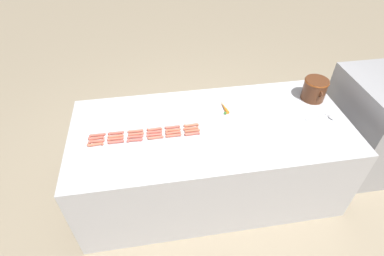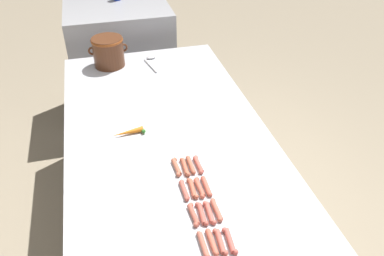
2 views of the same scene
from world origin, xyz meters
The scene contains 30 objects.
ground_plane centered at (0.00, 0.00, 0.00)m, with size 20.00×20.00×0.00m, color gray.
griddle_counter centered at (0.00, 0.00, 0.41)m, with size 1.08×2.37×0.83m.
back_cabinet centered at (-0.10, 1.71, 0.50)m, with size 0.86×0.69×1.01m, color #A0A0A4.
hot_dog_0 centered at (-0.02, -0.94, 0.84)m, with size 0.03×0.13×0.02m.
hot_dog_1 centered at (-0.02, -0.79, 0.84)m, with size 0.02×0.13×0.02m.
hot_dog_2 centered at (-0.02, -0.64, 0.84)m, with size 0.02×0.13×0.02m.
hot_dog_3 centered at (-0.01, -0.48, 0.84)m, with size 0.03×0.13×0.02m.
hot_dog_4 centered at (-0.02, -0.33, 0.84)m, with size 0.03×0.13×0.02m.
hot_dog_5 centered at (-0.02, -0.17, 0.84)m, with size 0.03×0.13×0.02m.
hot_dog_6 centered at (0.02, -0.95, 0.84)m, with size 0.03×0.13×0.02m.
hot_dog_7 centered at (0.02, -0.79, 0.84)m, with size 0.03×0.13×0.02m.
hot_dog_8 centered at (0.02, -0.63, 0.84)m, with size 0.02×0.13×0.02m.
hot_dog_9 centered at (0.02, -0.48, 0.84)m, with size 0.03×0.13×0.02m.
hot_dog_10 centered at (0.02, -0.33, 0.84)m, with size 0.03×0.13×0.02m.
hot_dog_11 centered at (0.02, -0.18, 0.84)m, with size 0.03×0.13×0.02m.
hot_dog_12 centered at (0.06, -0.94, 0.84)m, with size 0.03×0.13×0.02m.
hot_dog_13 centered at (0.05, -0.80, 0.84)m, with size 0.03×0.13×0.02m.
hot_dog_14 centered at (0.05, -0.64, 0.84)m, with size 0.03×0.13×0.02m.
hot_dog_15 centered at (0.05, -0.49, 0.84)m, with size 0.03×0.13×0.02m.
hot_dog_16 centered at (0.05, -0.33, 0.84)m, with size 0.03×0.13×0.02m.
hot_dog_17 centered at (0.05, -0.17, 0.84)m, with size 0.02×0.13×0.02m.
hot_dog_18 centered at (0.09, -0.95, 0.84)m, with size 0.03×0.13×0.02m.
hot_dog_19 centered at (0.09, -0.79, 0.84)m, with size 0.02×0.13×0.02m.
hot_dog_20 centered at (0.09, -0.64, 0.84)m, with size 0.03×0.13×0.02m.
hot_dog_21 centered at (0.09, -0.48, 0.84)m, with size 0.03×0.13×0.02m.
hot_dog_22 centered at (0.08, -0.33, 0.84)m, with size 0.02×0.13×0.02m.
hot_dog_23 centered at (0.09, -0.18, 0.84)m, with size 0.03×0.13×0.02m.
bean_pot centered at (-0.23, 1.01, 0.94)m, with size 0.27×0.22×0.20m.
serving_spoon centered at (0.06, 1.00, 0.84)m, with size 0.10×0.27×0.02m.
carrot centered at (-0.20, 0.16, 0.84)m, with size 0.18×0.05×0.03m.
Camera 1 is at (1.85, -0.46, 2.50)m, focal length 28.05 mm.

